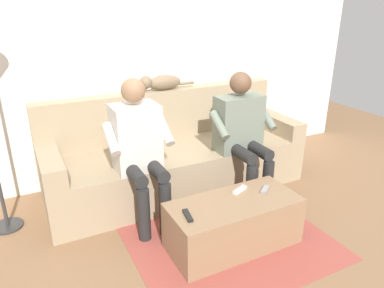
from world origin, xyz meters
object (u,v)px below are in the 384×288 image
(couch, at_px, (175,157))
(coffee_table, at_px, (233,223))
(remote_gray, at_px, (265,189))
(cat_on_backrest, at_px, (161,82))
(person_left_seated, at_px, (242,129))
(remote_black, at_px, (188,215))
(remote_white, at_px, (240,190))
(person_right_seated, at_px, (139,144))

(couch, relative_size, coffee_table, 2.51)
(remote_gray, bearing_deg, cat_on_backrest, -113.31)
(person_left_seated, height_order, remote_gray, person_left_seated)
(remote_black, bearing_deg, couch, 169.68)
(coffee_table, bearing_deg, remote_white, -137.13)
(person_left_seated, distance_m, cat_on_backrest, 0.94)
(couch, xyz_separation_m, remote_gray, (-0.30, 1.05, 0.08))
(remote_black, bearing_deg, cat_on_backrest, 173.85)
(couch, bearing_deg, person_right_seated, 38.98)
(person_right_seated, relative_size, remote_gray, 9.77)
(cat_on_backrest, bearing_deg, remote_white, 96.05)
(coffee_table, relative_size, person_left_seated, 0.84)
(person_left_seated, relative_size, person_right_seated, 0.98)
(cat_on_backrest, xyz_separation_m, remote_gray, (-0.31, 1.33, -0.62))
(couch, relative_size, remote_gray, 20.13)
(person_left_seated, height_order, cat_on_backrest, person_left_seated)
(remote_white, bearing_deg, coffee_table, -159.78)
(couch, height_order, remote_black, couch)
(person_right_seated, distance_m, remote_gray, 1.07)
(person_left_seated, bearing_deg, couch, -41.36)
(coffee_table, relative_size, remote_white, 6.85)
(person_right_seated, distance_m, remote_white, 0.88)
(person_right_seated, bearing_deg, coffee_table, 125.77)
(person_right_seated, relative_size, cat_on_backrest, 2.09)
(coffee_table, height_order, remote_black, remote_black)
(coffee_table, xyz_separation_m, remote_gray, (-0.30, -0.03, 0.20))
(couch, xyz_separation_m, coffee_table, (0.00, 1.08, -0.12))
(coffee_table, distance_m, remote_white, 0.26)
(remote_black, bearing_deg, person_left_seated, 136.50)
(person_right_seated, bearing_deg, person_left_seated, 177.96)
(cat_on_backrest, bearing_deg, person_left_seated, 125.03)
(coffee_table, distance_m, person_left_seated, 0.94)
(person_left_seated, xyz_separation_m, person_right_seated, (0.98, -0.04, 0.02))
(coffee_table, xyz_separation_m, remote_black, (0.40, 0.02, 0.20))
(remote_black, distance_m, remote_white, 0.54)
(remote_white, distance_m, remote_gray, 0.20)
(remote_white, bearing_deg, person_right_seated, 114.57)
(remote_white, bearing_deg, person_left_seated, 32.69)
(couch, relative_size, cat_on_backrest, 4.31)
(couch, bearing_deg, person_left_seated, 138.64)
(person_left_seated, xyz_separation_m, remote_white, (0.37, 0.53, -0.27))
(couch, distance_m, cat_on_backrest, 0.75)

